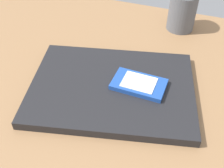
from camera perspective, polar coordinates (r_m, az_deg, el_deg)
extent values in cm
cube|color=olive|center=(62.56, -8.39, -0.92)|extent=(120.00, 80.00, 3.00)
cube|color=black|center=(58.56, 0.00, -0.78)|extent=(37.93, 31.28, 1.82)
cube|color=#1E479E|center=(57.55, 5.43, -0.05)|extent=(10.90, 6.71, 1.00)
cube|color=white|center=(57.17, 5.46, 0.37)|extent=(6.79, 5.18, 0.14)
cylinder|color=#595B60|center=(78.51, 13.97, 13.94)|extent=(7.13, 7.13, 9.84)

